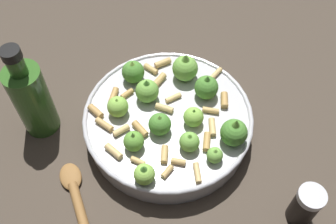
{
  "coord_description": "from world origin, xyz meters",
  "views": [
    {
      "loc": [
        0.19,
        0.34,
        0.61
      ],
      "look_at": [
        0.0,
        0.0,
        0.06
      ],
      "focal_mm": 42.41,
      "sensor_mm": 36.0,
      "label": 1
    }
  ],
  "objects_px": {
    "cooking_pan": "(169,120)",
    "olive_oil_bottle": "(32,98)",
    "wooden_spoon": "(82,216)",
    "pepper_shaker": "(305,206)"
  },
  "relations": [
    {
      "from": "cooking_pan",
      "to": "olive_oil_bottle",
      "type": "relative_size",
      "value": 1.52
    },
    {
      "from": "cooking_pan",
      "to": "wooden_spoon",
      "type": "height_order",
      "value": "cooking_pan"
    },
    {
      "from": "olive_oil_bottle",
      "to": "cooking_pan",
      "type": "bearing_deg",
      "value": 148.35
    },
    {
      "from": "cooking_pan",
      "to": "wooden_spoon",
      "type": "relative_size",
      "value": 1.28
    },
    {
      "from": "pepper_shaker",
      "to": "olive_oil_bottle",
      "type": "relative_size",
      "value": 0.42
    },
    {
      "from": "olive_oil_bottle",
      "to": "wooden_spoon",
      "type": "height_order",
      "value": "olive_oil_bottle"
    },
    {
      "from": "cooking_pan",
      "to": "olive_oil_bottle",
      "type": "height_order",
      "value": "olive_oil_bottle"
    },
    {
      "from": "olive_oil_bottle",
      "to": "wooden_spoon",
      "type": "relative_size",
      "value": 0.85
    },
    {
      "from": "olive_oil_bottle",
      "to": "wooden_spoon",
      "type": "distance_m",
      "value": 0.22
    },
    {
      "from": "olive_oil_bottle",
      "to": "pepper_shaker",
      "type": "bearing_deg",
      "value": 129.63
    }
  ]
}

